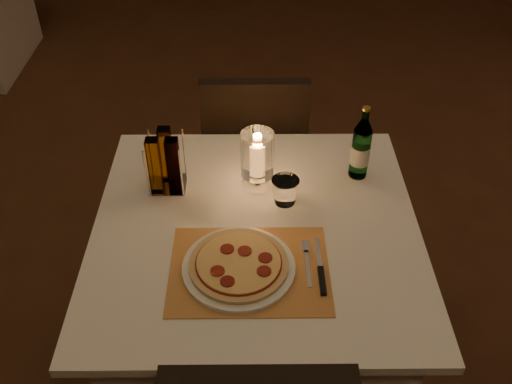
{
  "coord_description": "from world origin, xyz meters",
  "views": [
    {
      "loc": [
        -0.25,
        -1.69,
        1.94
      ],
      "look_at": [
        -0.24,
        -0.4,
        0.86
      ],
      "focal_mm": 40.0,
      "sensor_mm": 36.0,
      "label": 1
    }
  ],
  "objects_px": {
    "chair_far": "(255,143)",
    "tumbler": "(285,191)",
    "main_table": "(256,303)",
    "plate": "(239,267)",
    "hurricane_candle": "(257,156)",
    "pizza": "(239,263)",
    "water_bottle": "(361,149)"
  },
  "relations": [
    {
      "from": "chair_far",
      "to": "tumbler",
      "type": "xyz_separation_m",
      "value": [
        0.09,
        -0.6,
        0.24
      ]
    },
    {
      "from": "main_table",
      "to": "plate",
      "type": "distance_m",
      "value": 0.42
    },
    {
      "from": "plate",
      "to": "chair_far",
      "type": "bearing_deg",
      "value": 86.8
    },
    {
      "from": "hurricane_candle",
      "to": "pizza",
      "type": "bearing_deg",
      "value": -98.36
    },
    {
      "from": "main_table",
      "to": "water_bottle",
      "type": "height_order",
      "value": "water_bottle"
    },
    {
      "from": "pizza",
      "to": "tumbler",
      "type": "relative_size",
      "value": 3.16
    },
    {
      "from": "main_table",
      "to": "tumbler",
      "type": "distance_m",
      "value": 0.44
    },
    {
      "from": "chair_far",
      "to": "tumbler",
      "type": "relative_size",
      "value": 10.14
    },
    {
      "from": "tumbler",
      "to": "water_bottle",
      "type": "bearing_deg",
      "value": 28.71
    },
    {
      "from": "chair_far",
      "to": "hurricane_candle",
      "type": "relative_size",
      "value": 4.36
    },
    {
      "from": "pizza",
      "to": "water_bottle",
      "type": "bearing_deg",
      "value": 47.54
    },
    {
      "from": "water_bottle",
      "to": "hurricane_candle",
      "type": "distance_m",
      "value": 0.35
    },
    {
      "from": "tumbler",
      "to": "main_table",
      "type": "bearing_deg",
      "value": -129.16
    },
    {
      "from": "chair_far",
      "to": "pizza",
      "type": "xyz_separation_m",
      "value": [
        -0.05,
        -0.89,
        0.22
      ]
    },
    {
      "from": "tumbler",
      "to": "chair_far",
      "type": "bearing_deg",
      "value": 98.82
    },
    {
      "from": "hurricane_candle",
      "to": "chair_far",
      "type": "bearing_deg",
      "value": 90.61
    },
    {
      "from": "plate",
      "to": "tumbler",
      "type": "bearing_deg",
      "value": 64.07
    },
    {
      "from": "main_table",
      "to": "tumbler",
      "type": "bearing_deg",
      "value": 50.84
    },
    {
      "from": "water_bottle",
      "to": "main_table",
      "type": "bearing_deg",
      "value": -143.87
    },
    {
      "from": "tumbler",
      "to": "water_bottle",
      "type": "xyz_separation_m",
      "value": [
        0.25,
        0.14,
        0.06
      ]
    },
    {
      "from": "main_table",
      "to": "plate",
      "type": "bearing_deg",
      "value": -105.52
    },
    {
      "from": "tumbler",
      "to": "hurricane_candle",
      "type": "bearing_deg",
      "value": 136.78
    },
    {
      "from": "plate",
      "to": "pizza",
      "type": "height_order",
      "value": "pizza"
    },
    {
      "from": "plate",
      "to": "hurricane_candle",
      "type": "height_order",
      "value": "hurricane_candle"
    },
    {
      "from": "tumbler",
      "to": "hurricane_candle",
      "type": "height_order",
      "value": "hurricane_candle"
    },
    {
      "from": "chair_far",
      "to": "pizza",
      "type": "height_order",
      "value": "chair_far"
    },
    {
      "from": "chair_far",
      "to": "plate",
      "type": "bearing_deg",
      "value": -93.2
    },
    {
      "from": "main_table",
      "to": "pizza",
      "type": "xyz_separation_m",
      "value": [
        -0.05,
        -0.18,
        0.39
      ]
    },
    {
      "from": "pizza",
      "to": "water_bottle",
      "type": "relative_size",
      "value": 1.05
    },
    {
      "from": "chair_far",
      "to": "water_bottle",
      "type": "xyz_separation_m",
      "value": [
        0.35,
        -0.46,
        0.3
      ]
    },
    {
      "from": "plate",
      "to": "water_bottle",
      "type": "relative_size",
      "value": 1.2
    },
    {
      "from": "main_table",
      "to": "tumbler",
      "type": "xyz_separation_m",
      "value": [
        0.09,
        0.11,
        0.41
      ]
    }
  ]
}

